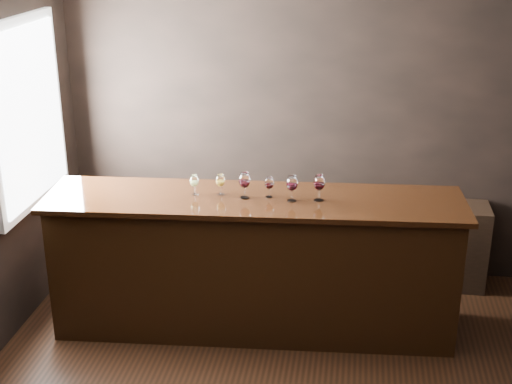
# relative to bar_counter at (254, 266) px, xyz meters

# --- Properties ---
(room_shell) EXTENTS (5.02, 4.52, 2.81)m
(room_shell) POSITION_rel_bar_counter_xyz_m (0.29, -0.90, 1.24)
(room_shell) COLOR black
(room_shell) RESTS_ON ground
(bar_counter) EXTENTS (3.31, 0.93, 1.14)m
(bar_counter) POSITION_rel_bar_counter_xyz_m (0.00, 0.00, 0.00)
(bar_counter) COLOR black
(bar_counter) RESTS_ON ground
(bar_top) EXTENTS (3.42, 1.01, 0.04)m
(bar_top) POSITION_rel_bar_counter_xyz_m (0.00, 0.00, 0.59)
(bar_top) COLOR black
(bar_top) RESTS_ON bar_counter
(back_bar_shelf) EXTENTS (2.24, 0.40, 0.80)m
(back_bar_shelf) POSITION_rel_bar_counter_xyz_m (0.93, 1.01, -0.17)
(back_bar_shelf) COLOR black
(back_bar_shelf) RESTS_ON ground
(glass_white) EXTENTS (0.07, 0.07, 0.17)m
(glass_white) POSITION_rel_bar_counter_xyz_m (-0.49, 0.00, 0.73)
(glass_white) COLOR white
(glass_white) RESTS_ON bar_top
(glass_amber) EXTENTS (0.07, 0.07, 0.18)m
(glass_amber) POSITION_rel_bar_counter_xyz_m (-0.28, 0.03, 0.73)
(glass_amber) COLOR white
(glass_amber) RESTS_ON bar_top
(glass_red_a) EXTENTS (0.09, 0.09, 0.22)m
(glass_red_a) POSITION_rel_bar_counter_xyz_m (-0.07, -0.01, 0.76)
(glass_red_a) COLOR white
(glass_red_a) RESTS_ON bar_top
(glass_red_b) EXTENTS (0.07, 0.07, 0.17)m
(glass_red_b) POSITION_rel_bar_counter_xyz_m (0.12, 0.04, 0.73)
(glass_red_b) COLOR white
(glass_red_b) RESTS_ON bar_top
(glass_red_c) EXTENTS (0.09, 0.09, 0.21)m
(glass_red_c) POSITION_rel_bar_counter_xyz_m (0.31, -0.02, 0.76)
(glass_red_c) COLOR white
(glass_red_c) RESTS_ON bar_top
(glass_red_d) EXTENTS (0.09, 0.09, 0.21)m
(glass_red_d) POSITION_rel_bar_counter_xyz_m (0.52, 0.02, 0.76)
(glass_red_d) COLOR white
(glass_red_d) RESTS_ON bar_top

